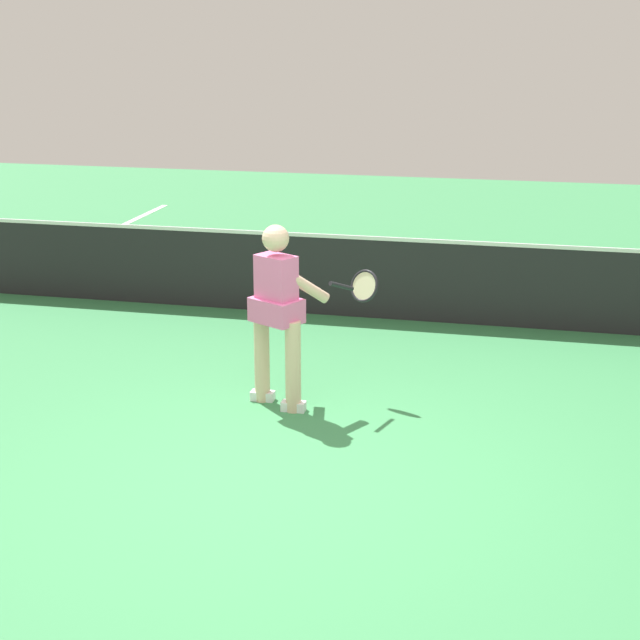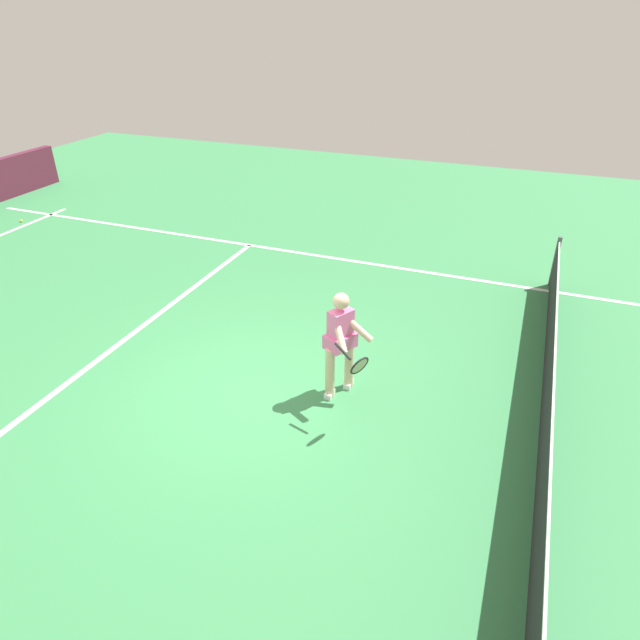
% 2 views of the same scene
% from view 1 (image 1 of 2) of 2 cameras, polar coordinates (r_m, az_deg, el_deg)
% --- Properties ---
extents(ground_plane, '(28.11, 28.11, 0.00)m').
position_cam_1_polar(ground_plane, '(7.08, -1.51, -8.91)').
color(ground_plane, '#38844C').
extents(court_net, '(10.43, 0.08, 0.99)m').
position_cam_1_polar(court_net, '(10.52, 3.75, 2.50)').
color(court_net, '#4C4C51').
rests_on(court_net, ground).
extents(tennis_player, '(1.05, 0.81, 1.55)m').
position_cam_1_polar(tennis_player, '(7.98, -2.37, 0.67)').
color(tennis_player, beige).
rests_on(tennis_player, ground).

